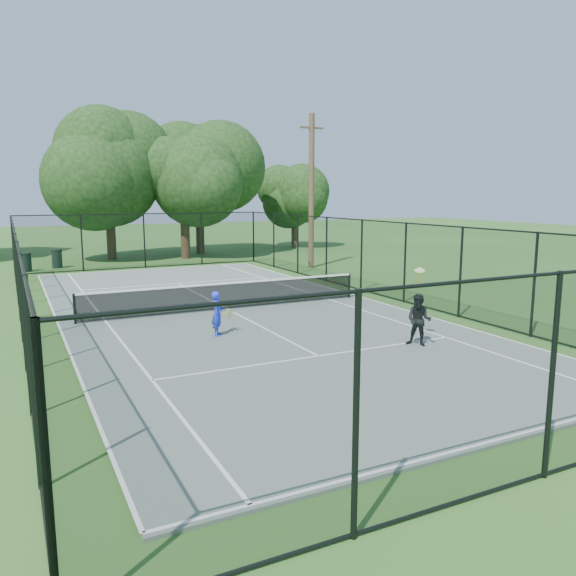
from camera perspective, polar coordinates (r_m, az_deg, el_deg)
name	(u,v)px	position (r m, az deg, el deg)	size (l,w,h in m)	color
ground	(228,311)	(19.68, -6.14, -2.34)	(120.00, 120.00, 0.00)	#2B591E
tennis_court	(228,310)	(19.67, -6.15, -2.25)	(11.00, 24.00, 0.06)	slate
tennis_net	(227,295)	(19.57, -6.17, -0.68)	(10.08, 0.08, 0.95)	black
fence	(227,268)	(19.43, -6.22, 2.00)	(13.10, 26.10, 3.00)	black
tree_near_left	(108,175)	(36.52, -17.83, 10.87)	(6.45, 6.45, 8.41)	#332114
tree_near_mid	(184,184)	(35.94, -10.55, 10.33)	(5.75, 5.75, 7.52)	#332114
tree_near_right	(199,175)	(38.82, -9.07, 11.30)	(6.05, 6.05, 8.35)	#332114
tree_far_right	(295,202)	(43.05, 0.72, 8.69)	(4.16, 4.16, 5.51)	#332114
trash_bin_left	(26,262)	(32.49, -25.07, 2.39)	(0.58, 0.58, 0.99)	black
trash_bin_right	(57,259)	(33.40, -22.42, 2.77)	(0.58, 0.58, 1.03)	black
utility_pole	(311,191)	(30.91, 2.39, 9.82)	(1.40, 0.30, 8.26)	#4C3823
player_blue	(218,314)	(15.98, -7.17, -2.59)	(0.83, 0.55, 1.27)	#1D32F8
player_black	(419,320)	(15.18, 13.16, -3.17)	(0.96, 1.15, 2.02)	black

